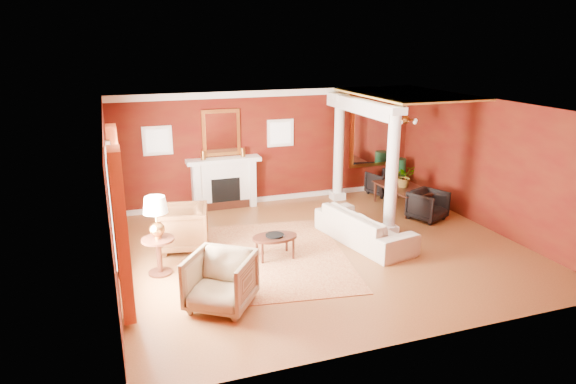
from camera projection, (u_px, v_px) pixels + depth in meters
name	position (u px, v px, depth m)	size (l,w,h in m)	color
ground	(323.00, 249.00, 10.53)	(8.00, 8.00, 0.00)	brown
room_shell	(325.00, 153.00, 9.94)	(8.04, 7.04, 2.92)	#5B1E0C
fireplace	(224.00, 183.00, 12.93)	(1.85, 0.42, 1.29)	white
overmantel_mirror	(221.00, 133.00, 12.68)	(0.95, 0.07, 1.15)	#CC8B3C
flank_window_left	(157.00, 141.00, 12.23)	(0.70, 0.07, 0.70)	white
flank_window_right	(280.00, 133.00, 13.21)	(0.70, 0.07, 0.70)	white
left_window	(118.00, 213.00, 8.34)	(0.21, 2.55, 2.60)	white
column_front	(392.00, 171.00, 10.92)	(0.36, 0.36, 2.80)	white
column_back	(339.00, 147.00, 13.36)	(0.36, 0.36, 2.80)	white
header_beam	(360.00, 106.00, 12.02)	(0.30, 3.20, 0.32)	white
amber_ceiling	(407.00, 94.00, 12.18)	(2.30, 3.40, 0.04)	gold
dining_mirror	(372.00, 136.00, 14.12)	(1.30, 0.07, 1.70)	#CC8B3C
chandelier	(406.00, 120.00, 12.42)	(0.60, 0.62, 0.75)	#A67234
crown_trim	(271.00, 93.00, 12.84)	(8.00, 0.08, 0.16)	white
base_trim	(272.00, 198.00, 13.64)	(8.00, 0.08, 0.12)	white
rug	(274.00, 256.00, 10.16)	(2.79, 3.72, 0.01)	maroon
sofa	(365.00, 221.00, 10.75)	(2.38, 0.69, 0.93)	beige
armchair_leopard	(183.00, 226.00, 10.41)	(0.97, 0.90, 0.99)	black
armchair_stripe	(220.00, 279.00, 8.14)	(0.97, 0.91, 1.00)	tan
coffee_table	(275.00, 238.00, 10.00)	(0.90, 0.90, 0.45)	black
coffee_book	(276.00, 232.00, 9.90)	(0.15, 0.02, 0.20)	black
side_table	(157.00, 223.00, 9.15)	(0.59, 0.59, 1.48)	black
dining_table	(404.00, 191.00, 12.94)	(1.60, 0.56, 0.89)	black
dining_chair_near	(428.00, 204.00, 12.13)	(0.75, 0.70, 0.77)	black
dining_chair_far	(382.00, 182.00, 14.06)	(0.70, 0.66, 0.72)	black
green_urn	(398.00, 180.00, 14.16)	(0.42, 0.42, 1.00)	#133D21
potted_plant	(405.00, 166.00, 12.72)	(0.50, 0.55, 0.43)	#26591E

